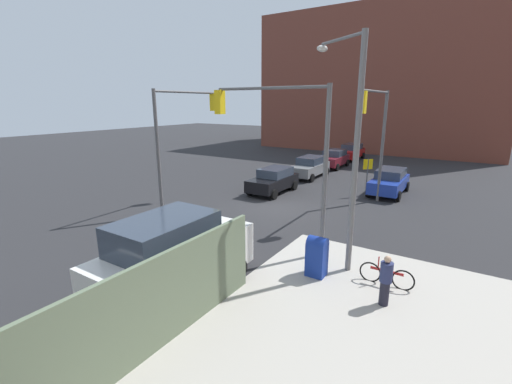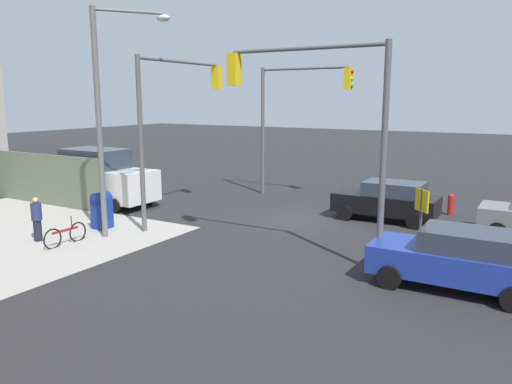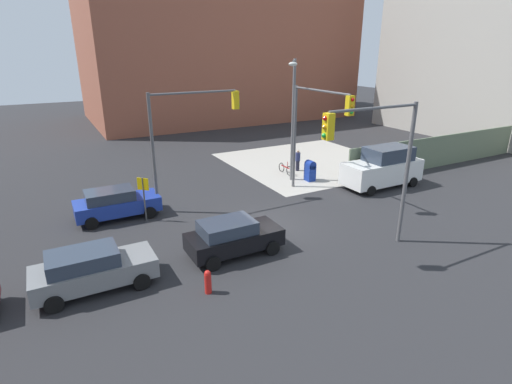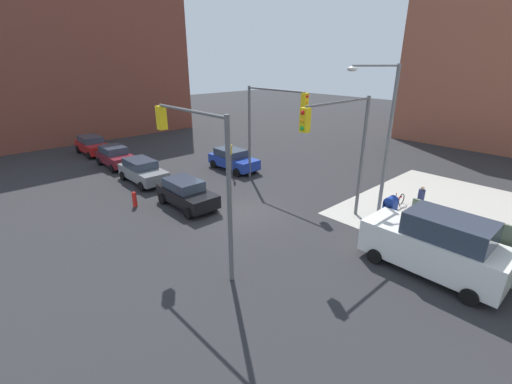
% 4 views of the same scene
% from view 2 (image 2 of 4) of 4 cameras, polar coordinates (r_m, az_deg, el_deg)
% --- Properties ---
extents(ground_plane, '(120.00, 120.00, 0.00)m').
position_cam_2_polar(ground_plane, '(20.58, 5.42, -3.33)').
color(ground_plane, '#28282B').
extents(traffic_signal_nw_corner, '(5.26, 0.36, 6.50)m').
position_cam_2_polar(traffic_signal_nw_corner, '(14.85, 7.10, 9.28)').
color(traffic_signal_nw_corner, '#59595B').
rests_on(traffic_signal_nw_corner, ground).
extents(traffic_signal_se_corner, '(4.93, 0.36, 6.50)m').
position_cam_2_polar(traffic_signal_se_corner, '(25.18, 4.51, 9.80)').
color(traffic_signal_se_corner, '#59595B').
rests_on(traffic_signal_se_corner, ground).
extents(traffic_signal_ne_corner, '(0.36, 5.27, 6.50)m').
position_cam_2_polar(traffic_signal_ne_corner, '(20.28, -9.23, 9.57)').
color(traffic_signal_ne_corner, '#59595B').
rests_on(traffic_signal_ne_corner, ground).
extents(street_lamp_corner, '(1.79, 2.22, 8.00)m').
position_cam_2_polar(street_lamp_corner, '(18.41, -16.46, 9.44)').
color(street_lamp_corner, slate).
rests_on(street_lamp_corner, ground).
extents(warning_sign_two_way, '(0.48, 0.48, 2.40)m').
position_cam_2_polar(warning_sign_two_way, '(15.25, 18.34, -2.44)').
color(warning_sign_two_way, '#4C4C4C').
rests_on(warning_sign_two_way, ground).
extents(mailbox_blue, '(0.56, 0.64, 1.43)m').
position_cam_2_polar(mailbox_blue, '(20.09, -17.21, -1.87)').
color(mailbox_blue, navy).
rests_on(mailbox_blue, ground).
extents(fire_hydrant, '(0.26, 0.26, 0.94)m').
position_cam_2_polar(fire_hydrant, '(23.01, 21.37, -1.29)').
color(fire_hydrant, red).
rests_on(fire_hydrant, ground).
extents(coupe_blue, '(4.33, 2.02, 1.62)m').
position_cam_2_polar(coupe_blue, '(14.16, 22.23, -7.03)').
color(coupe_blue, '#1E389E').
rests_on(coupe_blue, ground).
extents(coupe_black, '(4.15, 2.02, 1.62)m').
position_cam_2_polar(coupe_black, '(21.17, 14.81, -0.90)').
color(coupe_black, black).
rests_on(coupe_black, ground).
extents(van_white_delivery, '(5.40, 2.32, 2.62)m').
position_cam_2_polar(van_white_delivery, '(24.67, -17.30, 1.60)').
color(van_white_delivery, white).
rests_on(van_white_delivery, ground).
extents(pedestrian_crossing, '(0.36, 0.36, 1.57)m').
position_cam_2_polar(pedestrian_crossing, '(19.08, -23.77, -2.81)').
color(pedestrian_crossing, navy).
rests_on(pedestrian_crossing, ground).
extents(bicycle_leaning_on_fence, '(0.05, 1.75, 0.97)m').
position_cam_2_polar(bicycle_leaning_on_fence, '(18.36, -20.94, -4.60)').
color(bicycle_leaning_on_fence, black).
rests_on(bicycle_leaning_on_fence, ground).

